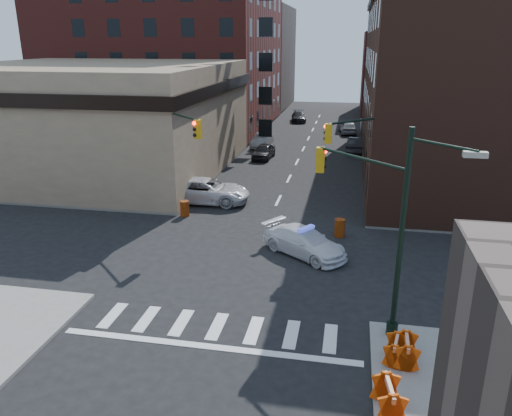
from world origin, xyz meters
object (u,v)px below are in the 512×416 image
at_px(barricade_nw_a, 136,197).
at_px(barrel_bank, 185,209).
at_px(parked_car_wfar, 262,140).
at_px(barricade_se_a, 395,350).
at_px(pedestrian_b, 131,189).
at_px(police_car, 305,242).
at_px(parked_car_wnear, 264,151).
at_px(pedestrian_a, 169,198).
at_px(barrel_road, 340,228).
at_px(pickup, 206,191).
at_px(parked_car_enear, 357,145).

bearing_deg(barricade_nw_a, barrel_bank, -12.29).
relative_size(parked_car_wfar, barrel_bank, 4.20).
bearing_deg(barricade_se_a, pedestrian_b, 57.88).
xyz_separation_m(police_car, parked_car_wnear, (-6.08, 21.93, -0.01)).
bearing_deg(parked_car_wnear, barricade_se_a, -67.76).
bearing_deg(barricade_se_a, parked_car_wnear, 28.97).
relative_size(pedestrian_a, barrel_road, 1.60).
bearing_deg(pickup, barricade_nw_a, 107.97).
distance_m(barrel_bank, barricade_se_a, 18.33).
relative_size(parked_car_enear, pedestrian_b, 2.81).
relative_size(parked_car_enear, barrel_road, 4.44).
height_order(parked_car_wnear, barrel_bank, parked_car_wnear).
bearing_deg(barricade_nw_a, pickup, 27.20).
height_order(parked_car_wfar, barricade_se_a, parked_car_wfar).
relative_size(parked_car_wfar, pedestrian_a, 2.50).
bearing_deg(barricade_nw_a, parked_car_wfar, 85.17).
bearing_deg(police_car, pedestrian_b, 97.61).
bearing_deg(parked_car_enear, parked_car_wnear, 34.11).
bearing_deg(barrel_road, parked_car_wnear, 112.42).
height_order(pickup, pedestrian_a, pedestrian_a).
relative_size(pedestrian_b, barrel_bank, 1.65).
xyz_separation_m(barrel_road, barricade_nw_a, (-14.00, 3.24, 0.03)).
bearing_deg(parked_car_wnear, barrel_road, -63.51).
bearing_deg(pedestrian_b, pedestrian_a, -31.20).
relative_size(pedestrian_a, pedestrian_b, 1.02).
relative_size(pedestrian_a, barricade_se_a, 1.46).
xyz_separation_m(pickup, barrel_bank, (-0.56, -3.06, -0.34)).
relative_size(police_car, pedestrian_b, 2.93).
bearing_deg(pedestrian_a, parked_car_wfar, 90.22).
distance_m(parked_car_wfar, parked_car_enear, 9.99).
distance_m(pedestrian_a, barrel_road, 11.37).
relative_size(parked_car_wfar, barricade_nw_a, 3.83).
distance_m(parked_car_wnear, barrel_bank, 17.42).
bearing_deg(pedestrian_b, barrel_road, -19.36).
bearing_deg(pickup, police_car, -135.71).
height_order(barrel_road, barrel_bank, barrel_road).
bearing_deg(barrel_bank, barricade_nw_a, 159.05).
distance_m(parked_car_wnear, parked_car_enear, 9.90).
xyz_separation_m(parked_car_wnear, barrel_bank, (-2.16, -17.29, -0.20)).
xyz_separation_m(police_car, barrel_bank, (-8.24, 4.65, -0.21)).
relative_size(barricade_se_a, barricade_nw_a, 1.05).
distance_m(parked_car_wnear, barricade_nw_a, 16.92).
relative_size(barrel_road, barricade_se_a, 0.91).
bearing_deg(pickup, parked_car_enear, -29.76).
bearing_deg(barrel_bank, barrel_road, -9.69).
xyz_separation_m(pedestrian_a, barricade_nw_a, (-2.84, 1.13, -0.44)).
xyz_separation_m(parked_car_enear, pedestrian_a, (-12.16, -21.34, 0.22)).
distance_m(parked_car_wfar, pedestrian_a, 22.29).
height_order(pedestrian_a, barricade_nw_a, pedestrian_a).
xyz_separation_m(pedestrian_a, barricade_se_a, (13.46, -14.00, -0.42)).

